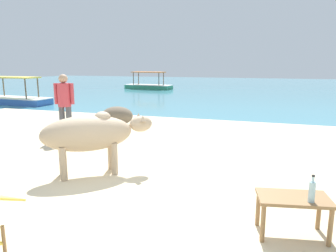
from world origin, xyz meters
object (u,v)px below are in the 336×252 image
boat_blue (15,98)px  bottle (312,191)px  person_standing (64,101)px  low_bench_table (293,203)px  cow (90,134)px  boat_green (148,85)px

boat_blue → bottle: bearing=-33.1°
person_standing → boat_blue: (-6.75, 5.37, -0.70)m
low_bench_table → cow: bearing=150.7°
cow → low_bench_table: 3.37m
bottle → low_bench_table: bearing=151.5°
low_bench_table → boat_blue: boat_blue is taller
low_bench_table → bottle: bearing=-39.4°
low_bench_table → boat_green: (-9.34, 19.05, -0.13)m
bottle → boat_green: size_ratio=0.08×
cow → person_standing: 3.00m
low_bench_table → bottle: size_ratio=2.80×
person_standing → cow: bearing=30.2°
low_bench_table → boat_green: 21.22m
cow → bottle: (3.35, -1.15, -0.14)m
boat_blue → person_standing: bearing=-36.2°
cow → bottle: cow is taller
cow → bottle: 3.54m
low_bench_table → person_standing: (-5.25, 3.21, 0.57)m
cow → low_bench_table: (3.18, -1.06, -0.33)m
cow → low_bench_table: size_ratio=2.08×
bottle → boat_green: boat_green is taller
cow → boat_blue: 11.60m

